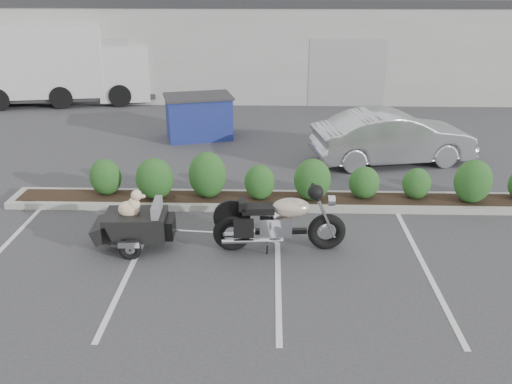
{
  "coord_description": "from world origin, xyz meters",
  "views": [
    {
      "loc": [
        1.04,
        -9.37,
        5.07
      ],
      "look_at": [
        0.75,
        1.09,
        0.75
      ],
      "focal_mm": 38.0,
      "sensor_mm": 36.0,
      "label": 1
    }
  ],
  "objects_px": {
    "motorcycle": "(279,222)",
    "delivery_truck": "(67,65)",
    "dumpster": "(199,116)",
    "pet_trailer": "(135,223)",
    "sedan": "(393,137)"
  },
  "relations": [
    {
      "from": "pet_trailer",
      "to": "dumpster",
      "type": "bearing_deg",
      "value": 84.51
    },
    {
      "from": "motorcycle",
      "to": "delivery_truck",
      "type": "height_order",
      "value": "delivery_truck"
    },
    {
      "from": "sedan",
      "to": "pet_trailer",
      "type": "bearing_deg",
      "value": 119.91
    },
    {
      "from": "pet_trailer",
      "to": "delivery_truck",
      "type": "bearing_deg",
      "value": 111.06
    },
    {
      "from": "motorcycle",
      "to": "dumpster",
      "type": "xyz_separation_m",
      "value": [
        -2.5,
        7.53,
        0.11
      ]
    },
    {
      "from": "motorcycle",
      "to": "dumpster",
      "type": "height_order",
      "value": "motorcycle"
    },
    {
      "from": "motorcycle",
      "to": "dumpster",
      "type": "relative_size",
      "value": 1.08
    },
    {
      "from": "dumpster",
      "to": "delivery_truck",
      "type": "relative_size",
      "value": 0.34
    },
    {
      "from": "motorcycle",
      "to": "pet_trailer",
      "type": "relative_size",
      "value": 1.25
    },
    {
      "from": "motorcycle",
      "to": "delivery_truck",
      "type": "xyz_separation_m",
      "value": [
        -8.38,
        12.39,
        0.91
      ]
    },
    {
      "from": "motorcycle",
      "to": "pet_trailer",
      "type": "bearing_deg",
      "value": 176.27
    },
    {
      "from": "motorcycle",
      "to": "dumpster",
      "type": "distance_m",
      "value": 7.93
    },
    {
      "from": "dumpster",
      "to": "sedan",
      "type": "bearing_deg",
      "value": -36.83
    },
    {
      "from": "pet_trailer",
      "to": "sedan",
      "type": "bearing_deg",
      "value": 37.79
    },
    {
      "from": "delivery_truck",
      "to": "dumpster",
      "type": "bearing_deg",
      "value": -49.39
    }
  ]
}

